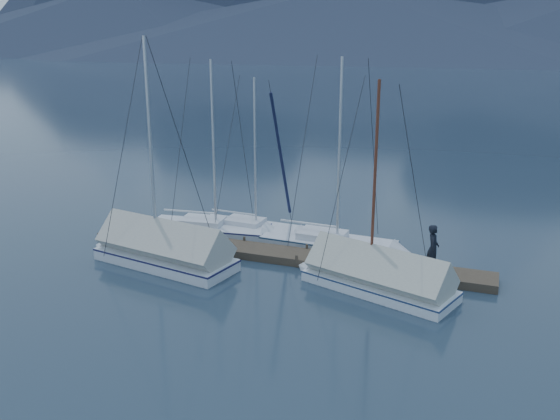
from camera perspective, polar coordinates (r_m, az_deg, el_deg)
The scene contains 9 objects.
ground at distance 24.22m, azimuth -1.66°, elevation -6.26°, with size 1000.00×1000.00×0.00m, color #162432.
dock at distance 25.91m, azimuth 0.00°, elevation -4.44°, with size 18.00×1.50×0.54m.
mooring_posts at distance 25.99m, azimuth -1.04°, elevation -3.81°, with size 15.12×1.52×0.35m.
sailboat_open_left at distance 29.10m, azimuth -5.27°, elevation -2.04°, with size 7.10×3.02×9.16m.
sailboat_open_mid at distance 29.00m, azimuth -1.54°, elevation -2.07°, with size 6.33×2.68×8.26m.
sailboat_open_right at distance 26.97m, azimuth 6.50°, elevation -3.57°, with size 7.18×3.04×9.37m.
sailboat_covered_near at distance 23.12m, azimuth 8.37°, elevation -6.39°, with size 7.04×4.08×8.77m.
sailboat_covered_far at distance 25.90m, azimuth -11.97°, elevation -3.90°, with size 7.61×3.58×10.28m.
person at distance 24.09m, azimuth 14.50°, elevation -3.60°, with size 0.70×0.46×1.93m, color black.
Camera 1 is at (8.43, -20.71, 9.31)m, focal length 38.00 mm.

